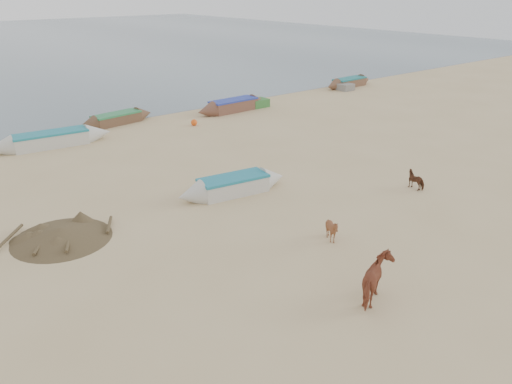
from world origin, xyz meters
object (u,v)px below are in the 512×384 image
at_px(calf_right, 417,180).
at_px(calf_front, 332,230).
at_px(near_canoe, 233,185).
at_px(cow_adult, 377,280).

bearing_deg(calf_right, calf_front, 75.82).
relative_size(calf_front, near_canoe, 0.18).
xyz_separation_m(calf_front, near_canoe, (-0.11, 6.16, -0.06)).
xyz_separation_m(cow_adult, calf_right, (8.98, 4.73, -0.30)).
height_order(cow_adult, calf_right, cow_adult).
bearing_deg(cow_adult, calf_right, -91.39).
height_order(calf_right, near_canoe, calf_right).
bearing_deg(near_canoe, calf_front, -80.31).
bearing_deg(near_canoe, cow_adult, -91.22).
xyz_separation_m(cow_adult, near_canoe, (1.69, 9.71, -0.31)).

